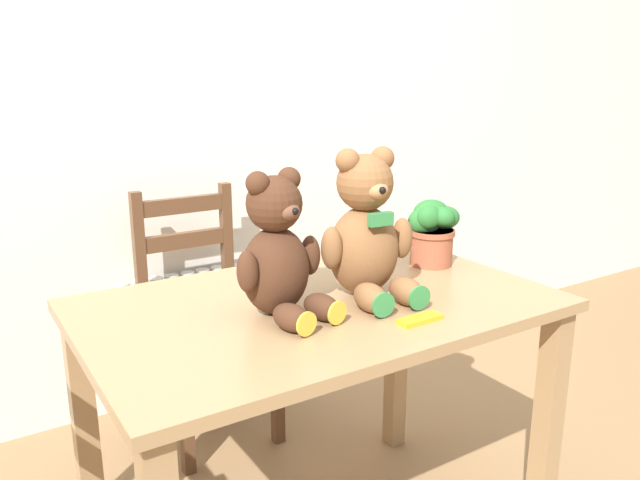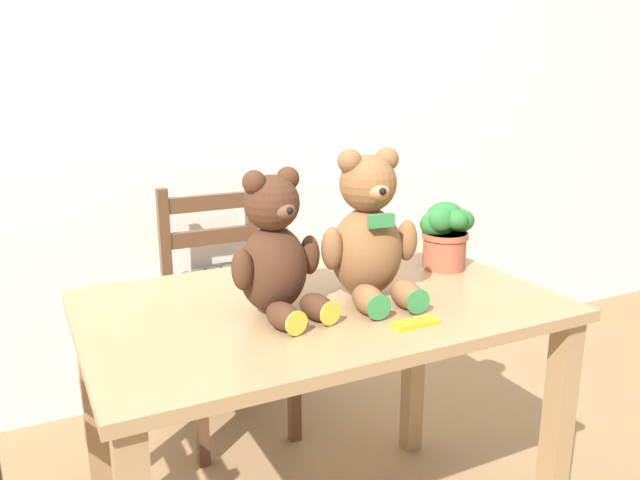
# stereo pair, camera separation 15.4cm
# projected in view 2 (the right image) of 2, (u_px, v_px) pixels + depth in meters

# --- Properties ---
(wall_back) EXTENTS (8.00, 0.04, 2.60)m
(wall_back) POSITION_uv_depth(u_px,v_px,m) (191.00, 85.00, 2.45)
(wall_back) COLOR silver
(wall_back) RESTS_ON ground_plane
(radiator) EXTENTS (0.60, 0.10, 0.56)m
(radiator) POSITION_uv_depth(u_px,v_px,m) (217.00, 338.00, 2.68)
(radiator) COLOR beige
(radiator) RESTS_ON ground_plane
(dining_table) EXTENTS (1.18, 0.75, 0.78)m
(dining_table) POSITION_uv_depth(u_px,v_px,m) (319.00, 345.00, 1.64)
(dining_table) COLOR #9E7A51
(dining_table) RESTS_ON ground_plane
(wooden_chair_behind) EXTENTS (0.39, 0.45, 0.93)m
(wooden_chair_behind) POSITION_uv_depth(u_px,v_px,m) (224.00, 311.00, 2.40)
(wooden_chair_behind) COLOR brown
(wooden_chair_behind) RESTS_ON ground_plane
(teddy_bear_left) EXTENTS (0.25, 0.27, 0.35)m
(teddy_bear_left) POSITION_uv_depth(u_px,v_px,m) (276.00, 253.00, 1.49)
(teddy_bear_left) COLOR #472819
(teddy_bear_left) RESTS_ON dining_table
(teddy_bear_right) EXTENTS (0.27, 0.28, 0.39)m
(teddy_bear_right) POSITION_uv_depth(u_px,v_px,m) (369.00, 235.00, 1.59)
(teddy_bear_right) COLOR brown
(teddy_bear_right) RESTS_ON dining_table
(potted_plant) EXTENTS (0.17, 0.14, 0.20)m
(potted_plant) POSITION_uv_depth(u_px,v_px,m) (446.00, 231.00, 1.85)
(potted_plant) COLOR #9E5138
(potted_plant) RESTS_ON dining_table
(chocolate_bar) EXTENTS (0.12, 0.04, 0.01)m
(chocolate_bar) POSITION_uv_depth(u_px,v_px,m) (415.00, 323.00, 1.44)
(chocolate_bar) COLOR gold
(chocolate_bar) RESTS_ON dining_table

